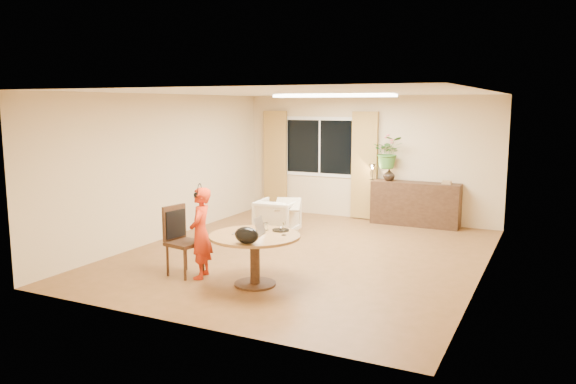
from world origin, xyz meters
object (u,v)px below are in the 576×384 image
at_px(armchair, 277,217).
at_px(sideboard, 415,204).
at_px(dining_chair, 185,241).
at_px(child, 201,233).
at_px(dining_table, 255,245).

relative_size(armchair, sideboard, 0.42).
bearing_deg(dining_chair, sideboard, 75.96).
distance_m(child, armchair, 2.82).
distance_m(dining_chair, sideboard, 5.23).
xyz_separation_m(dining_table, sideboard, (1.05, 4.71, -0.11)).
height_order(dining_table, child, child).
relative_size(dining_table, child, 0.96).
bearing_deg(sideboard, dining_chair, -114.35).
height_order(dining_chair, child, child).
height_order(dining_chair, armchair, dining_chair).
distance_m(armchair, sideboard, 2.88).
bearing_deg(armchair, child, 89.95).
height_order(child, sideboard, child).
xyz_separation_m(armchair, sideboard, (2.12, 1.95, 0.10)).
relative_size(child, sideboard, 0.73).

